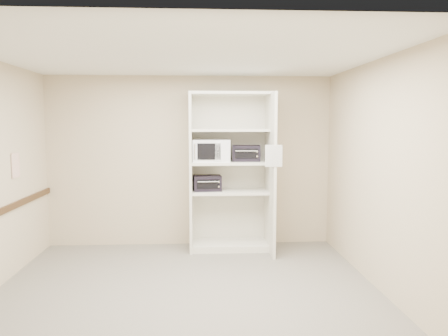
{
  "coord_description": "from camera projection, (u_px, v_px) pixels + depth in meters",
  "views": [
    {
      "loc": [
        0.15,
        -4.97,
        1.94
      ],
      "look_at": [
        0.51,
        1.37,
        1.3
      ],
      "focal_mm": 35.0,
      "sensor_mm": 36.0,
      "label": 1
    }
  ],
  "objects": [
    {
      "name": "toaster_oven_upper",
      "position": [
        246.0,
        153.0,
        6.76
      ],
      "size": [
        0.45,
        0.35,
        0.24
      ],
      "primitive_type": "cube",
      "rotation": [
        0.0,
        0.0,
        -0.08
      ],
      "color": "black",
      "rests_on": "shelving_unit"
    },
    {
      "name": "shelving_unit",
      "position": [
        233.0,
        177.0,
        6.74
      ],
      "size": [
        1.24,
        0.92,
        2.42
      ],
      "color": "silver",
      "rests_on": "floor"
    },
    {
      "name": "toaster_oven_lower",
      "position": [
        207.0,
        183.0,
        6.73
      ],
      "size": [
        0.44,
        0.35,
        0.23
      ],
      "primitive_type": "cube",
      "rotation": [
        0.0,
        0.0,
        0.08
      ],
      "color": "black",
      "rests_on": "shelving_unit"
    },
    {
      "name": "ceiling",
      "position": [
        185.0,
        56.0,
        4.86
      ],
      "size": [
        4.5,
        4.0,
        0.01
      ],
      "primitive_type": "cube",
      "color": "white"
    },
    {
      "name": "wall_back",
      "position": [
        190.0,
        161.0,
        6.98
      ],
      "size": [
        4.5,
        0.02,
        2.7
      ],
      "primitive_type": "cube",
      "color": "#BCAE8F",
      "rests_on": "ground"
    },
    {
      "name": "wall_poster",
      "position": [
        16.0,
        165.0,
        5.67
      ],
      "size": [
        0.01,
        0.23,
        0.32
      ],
      "primitive_type": "cube",
      "color": "white",
      "rests_on": "wall_left"
    },
    {
      "name": "microwave",
      "position": [
        212.0,
        151.0,
        6.66
      ],
      "size": [
        0.58,
        0.45,
        0.34
      ],
      "primitive_type": "cube",
      "rotation": [
        0.0,
        0.0,
        -0.05
      ],
      "color": "white",
      "rests_on": "shelving_unit"
    },
    {
      "name": "wall_right",
      "position": [
        378.0,
        175.0,
        5.12
      ],
      "size": [
        0.02,
        4.0,
        2.7
      ],
      "primitive_type": "cube",
      "color": "#BCAE8F",
      "rests_on": "ground"
    },
    {
      "name": "paper_sign",
      "position": [
        274.0,
        156.0,
        6.11
      ],
      "size": [
        0.24,
        0.01,
        0.3
      ],
      "primitive_type": "cube",
      "rotation": [
        0.0,
        0.0,
        -0.0
      ],
      "color": "white",
      "rests_on": "shelving_unit"
    },
    {
      "name": "floor",
      "position": [
        187.0,
        290.0,
        5.13
      ],
      "size": [
        4.5,
        4.0,
        0.01
      ],
      "primitive_type": "cube",
      "color": "slate",
      "rests_on": "ground"
    },
    {
      "name": "wall_front",
      "position": [
        177.0,
        210.0,
        3.01
      ],
      "size": [
        4.5,
        0.02,
        2.7
      ],
      "primitive_type": "cube",
      "color": "#BCAE8F",
      "rests_on": "ground"
    }
  ]
}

